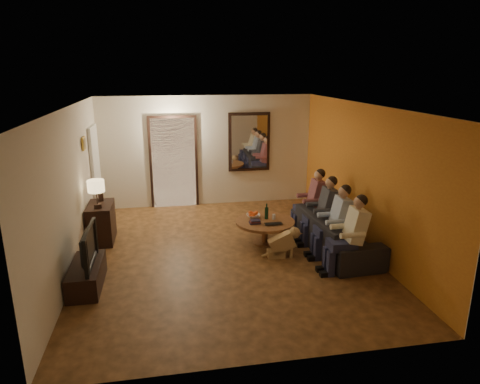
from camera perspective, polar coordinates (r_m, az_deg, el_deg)
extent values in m
cube|color=#3A250F|center=(7.72, -1.82, -8.24)|extent=(5.00, 6.00, 0.01)
cube|color=white|center=(7.05, -2.01, 11.38)|extent=(5.00, 6.00, 0.01)
cube|color=beige|center=(10.18, -4.37, 5.43)|extent=(5.00, 0.02, 2.60)
cube|color=beige|center=(4.50, 3.72, -8.66)|extent=(5.00, 0.02, 2.60)
cube|color=beige|center=(7.36, -21.54, 0.16)|extent=(0.02, 6.00, 2.60)
cube|color=beige|center=(8.01, 16.08, 1.90)|extent=(0.02, 6.00, 2.60)
cube|color=#BE6620|center=(8.01, 16.01, 1.90)|extent=(0.01, 6.00, 2.60)
cube|color=#FFE0A5|center=(10.17, -8.83, 3.83)|extent=(1.00, 0.06, 2.10)
cube|color=black|center=(10.16, -8.82, 3.82)|extent=(1.12, 0.04, 2.22)
cube|color=silver|center=(10.21, -7.39, 3.08)|extent=(0.45, 0.03, 1.70)
cube|color=black|center=(10.26, 1.23, 6.69)|extent=(1.00, 0.05, 1.40)
cube|color=white|center=(10.23, 1.26, 6.66)|extent=(0.86, 0.02, 1.26)
cube|color=white|center=(9.62, -18.63, 2.28)|extent=(0.06, 0.85, 2.04)
cube|color=#B28C33|center=(8.49, -20.11, 6.12)|extent=(0.03, 0.28, 0.24)
cube|color=brown|center=(8.49, -20.01, 6.13)|extent=(0.01, 0.22, 0.18)
cube|color=black|center=(8.56, -18.00, -3.92)|extent=(0.45, 0.82, 0.73)
cube|color=black|center=(6.96, -19.76, -10.44)|extent=(0.45, 1.09, 0.36)
imported|color=black|center=(6.77, -20.14, -6.88)|extent=(1.00, 0.13, 0.57)
imported|color=black|center=(7.97, 12.50, -5.29)|extent=(2.28, 1.01, 0.65)
cylinder|color=brown|center=(8.09, 3.34, -5.34)|extent=(1.41, 1.41, 0.45)
imported|color=white|center=(8.17, 1.78, -3.19)|extent=(0.26, 0.26, 0.06)
cylinder|color=silver|center=(8.08, 4.54, -3.31)|extent=(0.06, 0.06, 0.10)
imported|color=black|center=(7.78, 4.57, -4.39)|extent=(0.33, 0.21, 0.03)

